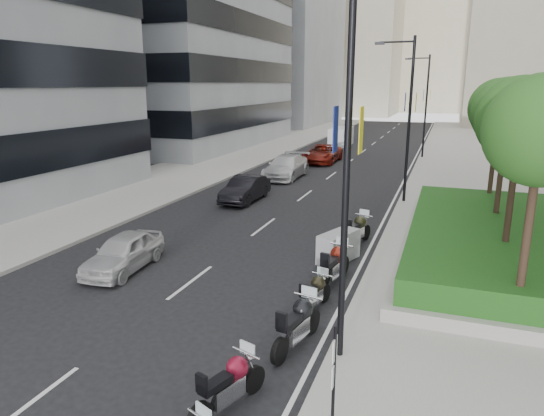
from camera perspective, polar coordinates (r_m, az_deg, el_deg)
The scene contains 29 objects.
ground at distance 13.20m, azimuth -12.41°, elevation -15.80°, with size 160.00×160.00×0.00m, color black.
sidewalk_right at distance 40.14m, azimuth 23.47°, elevation 3.93°, with size 10.00×100.00×0.15m, color #9E9B93.
sidewalk_left at distance 44.05m, azimuth -4.97°, elevation 5.90°, with size 8.00×100.00×0.15m, color #9E9B93.
lane_edge at distance 40.15m, azimuth 15.90°, elevation 4.47°, with size 0.12×100.00×0.01m, color silver.
lane_centre at distance 40.82m, azimuth 8.59°, elevation 5.02°, with size 0.12×100.00×0.01m, color silver.
building_grey_far at distance 85.53m, azimuth -1.04°, elevation 20.09°, with size 22.00×26.00×30.00m, color gray.
building_cream_left at distance 112.68m, azimuth 7.79°, elevation 19.62°, with size 26.00×24.00×34.00m, color #B7AD93.
building_cream_centre at distance 130.19m, azimuth 18.99°, elevation 19.18°, with size 30.00×24.00×38.00m, color #B7AD93.
planter at distance 20.81m, azimuth 29.08°, elevation -4.85°, with size 10.00×14.00×0.40m, color #9E9A93.
hedge at distance 20.64m, azimuth 29.28°, elevation -3.27°, with size 9.40×13.40×0.80m, color #183E11.
tree_0 at distance 13.74m, azimuth 29.13°, elevation 7.85°, with size 2.80×2.80×6.30m.
tree_1 at distance 17.69m, azimuth 27.21°, elevation 9.15°, with size 2.80×2.80×6.30m.
tree_2 at distance 21.66m, azimuth 25.99°, elevation 9.98°, with size 2.80×2.80×6.30m.
tree_3 at distance 25.64m, azimuth 25.15°, elevation 10.54°, with size 2.80×2.80×6.30m.
lamp_post_0 at distance 10.85m, azimuth 8.03°, elevation 6.32°, with size 2.34×0.45×9.00m.
lamp_post_1 at distance 27.65m, azimuth 15.58°, elevation 10.80°, with size 2.34×0.45×9.00m.
lamp_post_2 at distance 45.60m, azimuth 17.51°, elevation 11.90°, with size 2.34×0.45×9.00m.
parking_sign at distance 9.23m, azimuth 7.28°, elevation -19.37°, with size 0.06×0.32×2.50m.
motorcycle_1 at distance 10.61m, azimuth -5.00°, elevation -19.95°, with size 0.96×2.13×1.10m.
motorcycle_2 at distance 12.68m, azimuth 3.07°, elevation -13.43°, with size 0.83×2.42×1.22m.
motorcycle_3 at distance 14.62m, azimuth 5.02°, elevation -9.98°, with size 0.73×2.00×1.01m.
motorcycle_4 at distance 16.52m, azimuth 7.39°, elevation -6.65°, with size 0.83×2.47×1.24m.
motorcycle_5 at distance 18.57m, azimuth 7.83°, elevation -4.56°, with size 1.40×2.04×1.15m.
motorcycle_6 at distance 20.53m, azimuth 10.00°, elevation -2.59°, with size 0.97×2.34×1.19m.
car_a at distance 18.37m, azimuth -17.07°, elevation -4.99°, with size 1.57×3.90×1.33m, color #BABABC.
car_b at distance 27.78m, azimuth -3.16°, elevation 2.25°, with size 1.51×4.34×1.43m, color black.
car_c at distance 34.77m, azimuth 1.68°, elevation 4.88°, with size 2.25×5.53×1.60m, color silver.
car_d at distance 41.86m, azimuth 5.94°, elevation 6.39°, with size 2.54×5.51×1.53m, color maroon.
delivery_van at distance 53.67m, azimuth 8.07°, elevation 8.23°, with size 1.92×4.65×1.92m.
Camera 1 is at (6.35, -9.52, 6.57)m, focal length 32.00 mm.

